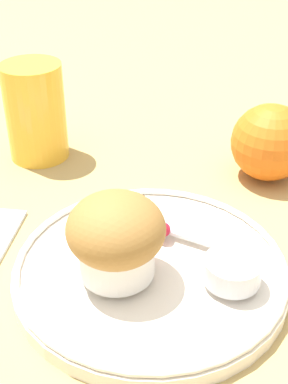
{
  "coord_description": "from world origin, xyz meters",
  "views": [
    {
      "loc": [
        0.04,
        -0.35,
        0.32
      ],
      "look_at": [
        -0.02,
        0.06,
        0.06
      ],
      "focal_mm": 50.0,
      "sensor_mm": 36.0,
      "label": 1
    }
  ],
  "objects_px": {
    "muffin": "(116,236)",
    "juice_glass": "(35,112)",
    "butter_knife": "(169,227)",
    "orange_fruit": "(270,142)"
  },
  "relations": [
    {
      "from": "orange_fruit",
      "to": "muffin",
      "type": "bearing_deg",
      "value": -123.09
    },
    {
      "from": "butter_knife",
      "to": "muffin",
      "type": "bearing_deg",
      "value": -99.79
    },
    {
      "from": "butter_knife",
      "to": "juice_glass",
      "type": "bearing_deg",
      "value": 157.93
    },
    {
      "from": "butter_knife",
      "to": "juice_glass",
      "type": "height_order",
      "value": "juice_glass"
    },
    {
      "from": "butter_knife",
      "to": "orange_fruit",
      "type": "xyz_separation_m",
      "value": [
        0.1,
        0.14,
        0.02
      ]
    },
    {
      "from": "muffin",
      "to": "juice_glass",
      "type": "xyz_separation_m",
      "value": [
        -0.14,
        0.22,
        0.0
      ]
    },
    {
      "from": "muffin",
      "to": "orange_fruit",
      "type": "relative_size",
      "value": 0.93
    },
    {
      "from": "muffin",
      "to": "juice_glass",
      "type": "distance_m",
      "value": 0.26
    },
    {
      "from": "juice_glass",
      "to": "butter_knife",
      "type": "bearing_deg",
      "value": -41.76
    },
    {
      "from": "juice_glass",
      "to": "orange_fruit",
      "type": "bearing_deg",
      "value": -2.62
    }
  ]
}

